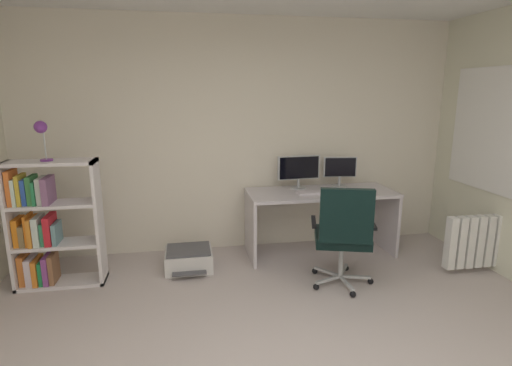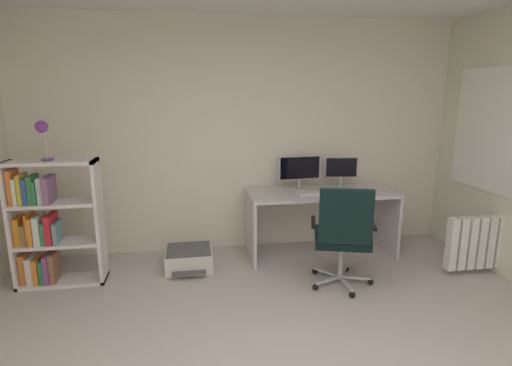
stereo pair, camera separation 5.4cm
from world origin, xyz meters
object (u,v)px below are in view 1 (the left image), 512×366
Objects in this scene: keyboard at (312,193)px; computer_mouse at (333,191)px; radiator at (487,241)px; desk at (320,207)px; office_chair at (344,232)px; bookshelf at (46,227)px; printer at (189,259)px; desk_lamp at (41,131)px; monitor_main at (299,169)px; monitor_secondary at (340,169)px.

computer_mouse is (0.26, 0.03, 0.01)m from keyboard.
radiator is at bearing -24.64° from keyboard.
desk is 1.79× the size of radiator.
bookshelf is at bearing 168.58° from office_chair.
computer_mouse is at bearing 4.02° from printer.
office_chair is 0.83× the size of bookshelf.
desk_lamp is at bearing 168.33° from office_chair.
bookshelf is at bearing -173.91° from desk.
monitor_main is 5.13× the size of computer_mouse.
desk_lamp is at bearing -178.08° from keyboard.
bookshelf reaches higher than monitor_main.
computer_mouse is at bearing 76.34° from office_chair.
bookshelf is 4.48m from radiator.
desk is at bearing 6.24° from desk_lamp.
office_chair is 2.03× the size of printer.
monitor_main is at bearing 97.96° from office_chair.
printer is (-1.39, -0.09, -0.65)m from keyboard.
office_chair is at bearing -87.94° from keyboard.
printer is (1.28, 0.13, -1.40)m from desk_lamp.
office_chair is 2.95m from desk_lamp.
printer is at bearing -173.28° from desk.
desk_lamp is 0.73× the size of printer.
computer_mouse reaches higher than keyboard.
monitor_secondary is (0.51, 0.00, -0.02)m from monitor_main.
bookshelf is at bearing -169.58° from monitor_main.
radiator is at bearing -30.56° from computer_mouse.
desk is 1.63× the size of office_chair.
printer is at bearing -179.01° from keyboard.
monitor_secondary reaches higher than office_chair.
keyboard is 0.92× the size of desk_lamp.
office_chair is (0.15, -1.05, -0.41)m from monitor_main.
office_chair is at bearing -176.76° from radiator.
keyboard is at bearing -178.77° from computer_mouse.
monitor_main is at bearing -179.99° from monitor_secondary.
office_chair reaches higher than keyboard.
desk_lamp is at bearing -171.04° from monitor_secondary.
keyboard is at bearing 4.54° from bookshelf.
bookshelf is at bearing 173.94° from radiator.
monitor_main reaches higher than keyboard.
office_chair is 2.79× the size of desk_lamp.
monitor_main is 1.01× the size of printer.
monitor_main is at bearing 10.42° from bookshelf.
bookshelf is 0.92m from desk_lamp.
monitor_main is 0.36m from keyboard.
computer_mouse is 0.20× the size of printer.
bookshelf is at bearing -174.62° from printer.
keyboard reaches higher than desk.
desk_lamp reaches higher than monitor_secondary.
computer_mouse is 1.68m from radiator.
office_chair is at bearing -82.04° from monitor_main.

